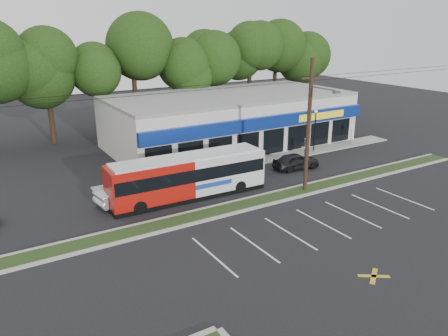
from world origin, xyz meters
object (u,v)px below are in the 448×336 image
object	(u,v)px
car_silver	(130,192)
pedestrian_b	(305,148)
metrobus	(188,175)
pedestrian_a	(257,166)
utility_pole	(308,122)
car_dark	(296,161)
sign_post	(352,131)
lamp_post	(315,126)

from	to	relation	value
car_silver	pedestrian_b	bearing A→B (deg)	-92.52
metrobus	pedestrian_a	world-z (taller)	metrobus
pedestrian_b	utility_pole	bearing A→B (deg)	50.38
car_dark	car_silver	size ratio (longest dim) A/B	0.85
sign_post	pedestrian_b	size ratio (longest dim) A/B	1.17
metrobus	car_silver	size ratio (longest dim) A/B	2.41
utility_pole	car_silver	distance (m)	13.82
lamp_post	metrobus	xyz separation A→B (m)	(-16.22, -4.30, -0.98)
lamp_post	car_silver	distance (m)	20.56
car_dark	pedestrian_a	xyz separation A→B (m)	(-3.91, 0.50, 0.06)
car_silver	pedestrian_b	size ratio (longest dim) A/B	2.61
car_dark	pedestrian_b	distance (m)	3.88
metrobus	utility_pole	bearing A→B (deg)	-22.41
lamp_post	sign_post	size ratio (longest dim) A/B	1.91
metrobus	pedestrian_b	xyz separation A→B (m)	(14.22, 3.34, -0.74)
lamp_post	metrobus	size ratio (longest dim) A/B	0.36
utility_pole	car_silver	xyz separation A→B (m)	(-12.09, 4.88, -4.60)
pedestrian_a	pedestrian_b	bearing A→B (deg)	164.36
lamp_post	pedestrian_b	bearing A→B (deg)	-154.43
utility_pole	pedestrian_a	distance (m)	6.92
utility_pole	sign_post	size ratio (longest dim) A/B	22.47
sign_post	pedestrian_b	xyz separation A→B (m)	(-7.00, -0.73, -0.60)
utility_pole	pedestrian_a	xyz separation A→B (m)	(-0.83, 5.07, -4.63)
utility_pole	pedestrian_b	size ratio (longest dim) A/B	26.24
utility_pole	car_silver	world-z (taller)	utility_pole
utility_pole	lamp_post	world-z (taller)	utility_pole
utility_pole	car_silver	size ratio (longest dim) A/B	10.07
sign_post	pedestrian_a	xyz separation A→B (m)	(-14.00, -2.57, -0.78)
utility_pole	lamp_post	xyz separation A→B (m)	(8.17, 7.87, -2.74)
lamp_post	pedestrian_a	world-z (taller)	lamp_post
metrobus	pedestrian_b	bearing A→B (deg)	14.76
metrobus	car_silver	distance (m)	4.33
car_dark	pedestrian_a	size ratio (longest dim) A/B	2.71
lamp_post	pedestrian_b	distance (m)	2.80
utility_pole	sign_post	bearing A→B (deg)	30.15
metrobus	car_dark	size ratio (longest dim) A/B	2.83
sign_post	pedestrian_b	world-z (taller)	sign_post
car_silver	metrobus	bearing A→B (deg)	-116.77
sign_post	car_dark	xyz separation A→B (m)	(-10.09, -3.07, -0.84)
sign_post	metrobus	size ratio (longest dim) A/B	0.19
pedestrian_b	lamp_post	bearing A→B (deg)	-152.32
lamp_post	metrobus	bearing A→B (deg)	-165.15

